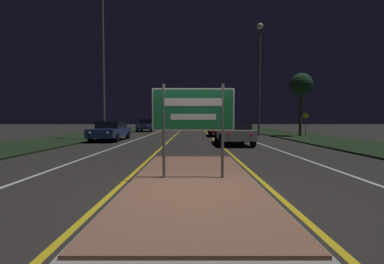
{
  "coord_description": "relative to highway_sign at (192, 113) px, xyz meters",
  "views": [
    {
      "loc": [
        -0.03,
        -5.21,
        1.49
      ],
      "look_at": [
        0.0,
        2.38,
        1.12
      ],
      "focal_mm": 24.0,
      "sensor_mm": 36.0,
      "label": 1
    }
  ],
  "objects": [
    {
      "name": "roadside_palm_right",
      "position": [
        9.29,
        15.97,
        2.81
      ],
      "size": [
        1.87,
        1.87,
        5.38
      ],
      "color": "#4C3823",
      "rests_on": "verge_right"
    },
    {
      "name": "edge_line_white_right",
      "position": [
        7.2,
        24.13,
        -1.63
      ],
      "size": [
        0.1,
        70.0,
        0.01
      ],
      "color": "silver",
      "rests_on": "ground_plane"
    },
    {
      "name": "car_receding_0",
      "position": [
        2.45,
        9.19,
        -0.89
      ],
      "size": [
        1.97,
        4.31,
        1.39
      ],
      "color": "#B7B7BC",
      "rests_on": "ground_plane"
    },
    {
      "name": "edge_line_white_left",
      "position": [
        -7.2,
        24.13,
        -1.63
      ],
      "size": [
        0.1,
        70.0,
        0.01
      ],
      "color": "silver",
      "rests_on": "ground_plane"
    },
    {
      "name": "streetlight_left_near",
      "position": [
        -6.4,
        12.5,
        5.31
      ],
      "size": [
        0.54,
        0.54,
        10.89
      ],
      "color": "#56565B",
      "rests_on": "ground_plane"
    },
    {
      "name": "median_island",
      "position": [
        0.0,
        0.0,
        -1.6
      ],
      "size": [
        2.92,
        7.2,
        0.1
      ],
      "color": "#999993",
      "rests_on": "ground_plane"
    },
    {
      "name": "car_approaching_0",
      "position": [
        -5.84,
        12.28,
        -0.91
      ],
      "size": [
        1.92,
        4.84,
        1.37
      ],
      "color": "navy",
      "rests_on": "ground_plane"
    },
    {
      "name": "warning_sign",
      "position": [
        10.05,
        16.59,
        -0.31
      ],
      "size": [
        0.6,
        0.06,
        2.05
      ],
      "color": "#56565B",
      "rests_on": "verge_right"
    },
    {
      "name": "car_approaching_2",
      "position": [
        -2.32,
        37.01,
        -0.87
      ],
      "size": [
        2.04,
        4.34,
        1.43
      ],
      "color": "maroon",
      "rests_on": "ground_plane"
    },
    {
      "name": "ground_plane",
      "position": [
        0.0,
        -0.87,
        -1.64
      ],
      "size": [
        160.0,
        160.0,
        0.0
      ],
      "primitive_type": "plane",
      "color": "#282623"
    },
    {
      "name": "centre_line_yellow_left",
      "position": [
        -1.65,
        24.13,
        -1.63
      ],
      "size": [
        0.12,
        70.0,
        0.01
      ],
      "color": "gold",
      "rests_on": "ground_plane"
    },
    {
      "name": "lane_line_white_right",
      "position": [
        4.2,
        24.13,
        -1.63
      ],
      "size": [
        0.12,
        70.0,
        0.01
      ],
      "color": "silver",
      "rests_on": "ground_plane"
    },
    {
      "name": "verge_left",
      "position": [
        -9.5,
        19.13,
        -1.6
      ],
      "size": [
        5.0,
        100.0,
        0.08
      ],
      "color": "black",
      "rests_on": "ground_plane"
    },
    {
      "name": "highway_sign",
      "position": [
        0.0,
        0.0,
        0.0
      ],
      "size": [
        1.94,
        0.07,
        2.23
      ],
      "color": "#56565B",
      "rests_on": "median_island"
    },
    {
      "name": "lane_line_white_left",
      "position": [
        -4.2,
        24.13,
        -1.63
      ],
      "size": [
        0.12,
        70.0,
        0.01
      ],
      "color": "silver",
      "rests_on": "ground_plane"
    },
    {
      "name": "car_receding_1",
      "position": [
        2.52,
        17.2,
        -0.86
      ],
      "size": [
        1.98,
        4.38,
        1.45
      ],
      "color": "maroon",
      "rests_on": "ground_plane"
    },
    {
      "name": "centre_line_yellow_right",
      "position": [
        1.65,
        24.13,
        -1.63
      ],
      "size": [
        0.12,
        70.0,
        0.01
      ],
      "color": "gold",
      "rests_on": "ground_plane"
    },
    {
      "name": "streetlight_right_near",
      "position": [
        6.31,
        18.2,
        5.34
      ],
      "size": [
        0.58,
        0.58,
        10.48
      ],
      "color": "#56565B",
      "rests_on": "ground_plane"
    },
    {
      "name": "verge_right",
      "position": [
        9.5,
        19.13,
        -1.6
      ],
      "size": [
        5.0,
        100.0,
        0.08
      ],
      "color": "black",
      "rests_on": "ground_plane"
    },
    {
      "name": "car_approaching_1",
      "position": [
        -5.81,
        26.2,
        -0.82
      ],
      "size": [
        1.85,
        4.29,
        1.56
      ],
      "color": "navy",
      "rests_on": "ground_plane"
    }
  ]
}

